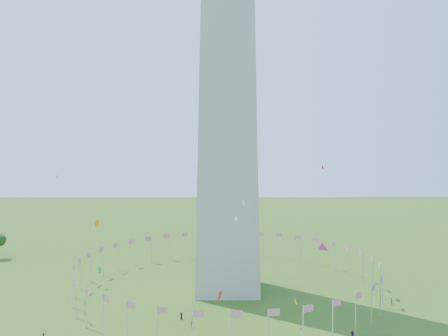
# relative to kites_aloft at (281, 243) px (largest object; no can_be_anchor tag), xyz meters

# --- Properties ---
(flag_ring) EXTENTS (80.24, 80.24, 9.00)m
(flag_ring) POSITION_rel_kites_aloft_xyz_m (-11.11, 25.51, -13.83)
(flag_ring) COLOR silver
(flag_ring) RESTS_ON ground
(kites_aloft) EXTENTS (123.42, 72.64, 41.48)m
(kites_aloft) POSITION_rel_kites_aloft_xyz_m (0.00, 0.00, 0.00)
(kites_aloft) COLOR #CC2699
(kites_aloft) RESTS_ON ground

